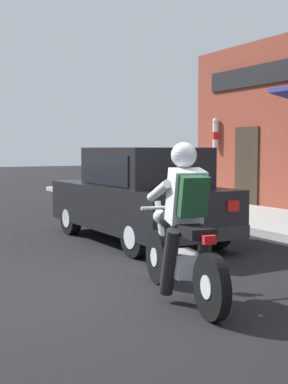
{
  "coord_description": "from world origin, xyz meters",
  "views": [
    {
      "loc": [
        -2.48,
        -5.13,
        1.56
      ],
      "look_at": [
        1.05,
        1.41,
        0.95
      ],
      "focal_mm": 50.0,
      "sensor_mm": 36.0,
      "label": 1
    }
  ],
  "objects": [
    {
      "name": "sidewalk_curb",
      "position": [
        5.01,
        3.0,
        0.07
      ],
      "size": [
        2.6,
        22.0,
        0.14
      ],
      "primitive_type": "cube",
      "color": "#ADAAA3",
      "rests_on": "ground"
    },
    {
      "name": "car_hatchback",
      "position": [
        1.67,
        2.7,
        0.77
      ],
      "size": [
        1.75,
        3.83,
        1.57
      ],
      "color": "black",
      "rests_on": "ground"
    },
    {
      "name": "motorcycle_with_rider",
      "position": [
        0.43,
        -0.58,
        0.68
      ],
      "size": [
        0.66,
        2.01,
        1.62
      ],
      "color": "black",
      "rests_on": "ground"
    },
    {
      "name": "ground_plane",
      "position": [
        0.0,
        0.0,
        0.0
      ],
      "size": [
        80.0,
        80.0,
        0.0
      ],
      "primitive_type": "plane",
      "color": "black"
    }
  ]
}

